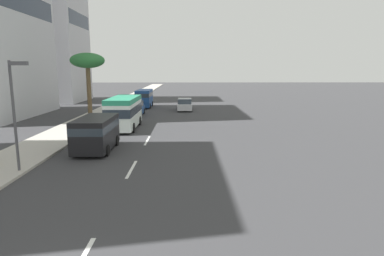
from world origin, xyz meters
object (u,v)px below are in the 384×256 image
object	(u,v)px
van_second	(96,132)
car_third	(136,109)
car_fourth	(185,105)
minibus_fifth	(124,111)
palm_tree	(87,62)
van_lead	(144,97)
street_lamp	(15,102)

from	to	relation	value
van_second	car_third	distance (m)	17.23
car_fourth	minibus_fifth	world-z (taller)	minibus_fifth
car_fourth	palm_tree	xyz separation A→B (m)	(-6.64, 10.45, 5.35)
van_lead	car_third	world-z (taller)	van_lead
car_fourth	car_third	bearing A→B (deg)	127.48
van_lead	van_second	size ratio (longest dim) A/B	1.08
car_third	minibus_fifth	size ratio (longest dim) A/B	0.59
car_fourth	minibus_fifth	bearing A→B (deg)	158.03
car_third	car_fourth	world-z (taller)	car_third
palm_tree	van_second	bearing A→B (deg)	-162.56
van_lead	van_second	bearing A→B (deg)	0.03
van_lead	car_third	size ratio (longest dim) A/B	1.28
car_third	van_lead	bearing A→B (deg)	179.86
car_fourth	minibus_fifth	size ratio (longest dim) A/B	0.65
van_second	car_fourth	size ratio (longest dim) A/B	1.08
street_lamp	minibus_fifth	bearing A→B (deg)	-12.82
van_lead	palm_tree	bearing A→B (deg)	-24.40
van_second	car_third	xyz separation A→B (m)	(17.22, 0.03, -0.50)
van_second	street_lamp	distance (m)	5.99
car_fourth	palm_tree	bearing A→B (deg)	122.44
van_lead	minibus_fifth	distance (m)	17.12
car_third	car_fourth	bearing A→B (deg)	127.48
minibus_fifth	car_fourth	bearing A→B (deg)	158.03
van_lead	car_fourth	distance (m)	6.88
car_third	street_lamp	size ratio (longest dim) A/B	0.72
minibus_fifth	van_second	bearing A→B (deg)	-2.32
van_lead	car_fourth	bearing A→B (deg)	57.09
palm_tree	car_fourth	bearing A→B (deg)	-57.56
palm_tree	car_third	bearing A→B (deg)	-64.64
street_lamp	van_lead	bearing A→B (deg)	-4.97
car_fourth	street_lamp	world-z (taller)	street_lamp
minibus_fifth	street_lamp	xyz separation A→B (m)	(-13.05, 2.97, 2.14)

